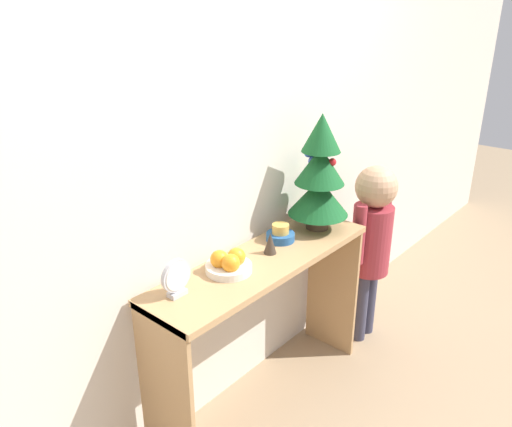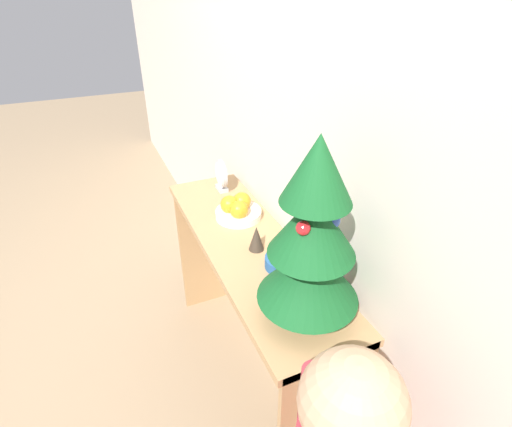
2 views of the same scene
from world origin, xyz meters
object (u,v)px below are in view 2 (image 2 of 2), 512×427
Objects in this scene: singing_bowl at (284,259)px; desk_clock at (221,176)px; fruit_bowl at (238,209)px; mini_tree at (312,240)px; figurine at (256,238)px.

desk_clock is (-0.66, -0.01, 0.04)m from singing_bowl.
singing_bowl is 0.66m from desk_clock.
singing_bowl is at bearing 0.46° from desk_clock.
singing_bowl is at bearing 3.85° from fruit_bowl.
mini_tree is 0.35m from singing_bowl.
singing_bowl is at bearing 168.81° from mini_tree.
fruit_bowl is at bearing 178.00° from mini_tree.
desk_clock is at bearing 175.34° from figurine.
fruit_bowl is 0.25m from figurine.
figurine reaches higher than fruit_bowl.
desk_clock is 1.53× the size of figurine.
mini_tree is 5.76× the size of figurine.
figurine is at bearing -4.91° from fruit_bowl.
singing_bowl is (-0.24, 0.05, -0.25)m from mini_tree.
mini_tree reaches higher than desk_clock.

